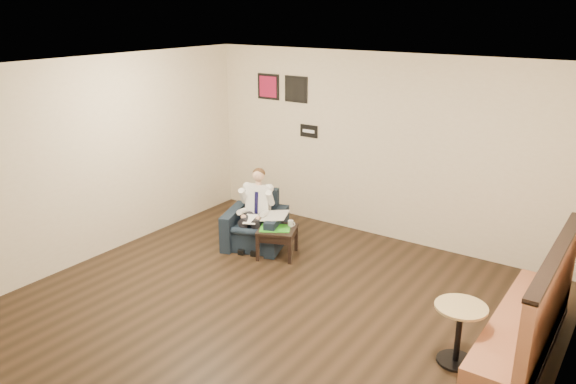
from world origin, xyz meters
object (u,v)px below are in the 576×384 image
Objects in this scene: armchair at (255,220)px; cafe_table at (458,334)px; green_folder at (275,228)px; coffee_mug at (291,223)px; smartphone at (283,224)px; seated_man at (253,214)px; banquette at (525,301)px; side_table at (277,242)px.

armchair is 3.63m from cafe_table.
green_folder is 0.24m from coffee_mug.
cafe_table is (2.98, -1.03, -0.11)m from green_folder.
smartphone is at bearing 88.10° from green_folder.
cafe_table is (3.40, -1.07, -0.23)m from seated_man.
banquette reaches higher than seated_man.
armchair reaches higher than coffee_mug.
coffee_mug is 3.41m from banquette.
coffee_mug is 0.14× the size of cafe_table.
green_folder is 3.15m from cafe_table.
cafe_table is at bearing -133.32° from banquette.
smartphone is at bearing 168.55° from banquette.
armchair is 3.98m from banquette.
coffee_mug is 3.10m from cafe_table.
side_table is at bearing -97.35° from smartphone.
banquette reaches higher than green_folder.
smartphone is at bearing 157.77° from cafe_table.
green_folder reaches higher than side_table.
cafe_table reaches higher than smartphone.
green_folder is 3.51m from banquette.
side_table is at bearing -20.25° from seated_man.
side_table is at bearing -31.77° from armchair.
banquette reaches higher than cafe_table.
smartphone is (-0.13, -0.01, -0.04)m from coffee_mug.
armchair is at bearing -174.12° from coffee_mug.
banquette is (3.89, -0.55, 0.06)m from seated_man.
coffee_mug is 0.04× the size of banquette.
coffee_mug is at bearing 167.95° from banquette.
armchair is 0.35× the size of banquette.
smartphone is (-0.01, 0.16, 0.22)m from side_table.
smartphone is 0.21× the size of cafe_table.
seated_man is 12.31× the size of coffee_mug.
cafe_table is (-0.49, -0.51, -0.28)m from banquette.
armchair reaches higher than cafe_table.
cafe_table reaches higher than side_table.
banquette is (3.46, -0.70, 0.18)m from smartphone.
smartphone is 0.06× the size of banquette.
smartphone is (0.43, 0.15, -0.12)m from seated_man.
armchair is 1.60× the size of side_table.
green_folder is at bearing -124.25° from coffee_mug.
coffee_mug is 0.68× the size of smartphone.
seated_man reaches higher than coffee_mug.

